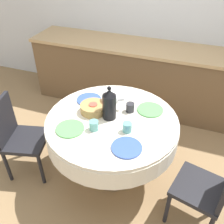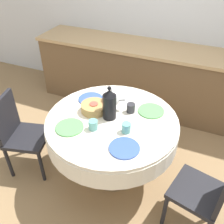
{
  "view_description": "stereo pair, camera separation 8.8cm",
  "coord_description": "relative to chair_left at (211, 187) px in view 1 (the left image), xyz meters",
  "views": [
    {
      "loc": [
        0.6,
        -1.65,
        2.14
      ],
      "look_at": [
        0.0,
        0.0,
        0.83
      ],
      "focal_mm": 40.0,
      "sensor_mm": 36.0,
      "label": 1
    },
    {
      "loc": [
        0.69,
        -1.62,
        2.14
      ],
      "look_at": [
        0.0,
        0.0,
        0.83
      ],
      "focal_mm": 40.0,
      "sensor_mm": 36.0,
      "label": 2
    }
  ],
  "objects": [
    {
      "name": "plate_near_left",
      "position": [
        -1.2,
        -0.03,
        0.28
      ],
      "size": [
        0.24,
        0.24,
        0.01
      ],
      "primitive_type": "cylinder",
      "color": "#5BA85B",
      "rests_on": "dining_table"
    },
    {
      "name": "dining_table",
      "position": [
        -0.92,
        0.23,
        0.14
      ],
      "size": [
        1.2,
        1.2,
        0.75
      ],
      "color": "brown",
      "rests_on": "ground_plane"
    },
    {
      "name": "kitchen_counter",
      "position": [
        -0.92,
        1.64,
        -0.03
      ],
      "size": [
        3.24,
        0.64,
        0.91
      ],
      "color": "brown",
      "rests_on": "ground_plane"
    },
    {
      "name": "plate_far_left",
      "position": [
        -1.24,
        0.44,
        0.28
      ],
      "size": [
        0.24,
        0.24,
        0.01
      ],
      "primitive_type": "cylinder",
      "color": "#3856AD",
      "rests_on": "dining_table"
    },
    {
      "name": "chair_left",
      "position": [
        0.0,
        0.0,
        0.0
      ],
      "size": [
        0.48,
        0.48,
        0.87
      ],
      "rotation": [
        0.0,
        0.0,
        1.33
      ],
      "color": "black",
      "rests_on": "ground_plane"
    },
    {
      "name": "cup_far_left",
      "position": [
        -1.12,
        0.27,
        0.31
      ],
      "size": [
        0.08,
        0.08,
        0.09
      ],
      "primitive_type": "cylinder",
      "color": "#CC4C3D",
      "rests_on": "dining_table"
    },
    {
      "name": "plate_near_right",
      "position": [
        -0.68,
        -0.08,
        0.28
      ],
      "size": [
        0.24,
        0.24,
        0.01
      ],
      "primitive_type": "cylinder",
      "color": "#3856AD",
      "rests_on": "dining_table"
    },
    {
      "name": "plate_far_right",
      "position": [
        -0.63,
        0.48,
        0.28
      ],
      "size": [
        0.24,
        0.24,
        0.01
      ],
      "primitive_type": "cylinder",
      "color": "#5BA85B",
      "rests_on": "dining_table"
    },
    {
      "name": "wall_back",
      "position": [
        -0.92,
        1.97,
        0.82
      ],
      "size": [
        7.0,
        0.05,
        2.6
      ],
      "color": "silver",
      "rests_on": "ground_plane"
    },
    {
      "name": "teapot",
      "position": [
        -1.0,
        0.4,
        0.37
      ],
      "size": [
        0.23,
        0.17,
        0.21
      ],
      "color": "white",
      "rests_on": "dining_table"
    },
    {
      "name": "chair_right",
      "position": [
        -1.83,
        -0.0,
        0.0
      ],
      "size": [
        0.49,
        0.49,
        0.87
      ],
      "rotation": [
        0.0,
        0.0,
        -1.32
      ],
      "color": "black",
      "rests_on": "ground_plane"
    },
    {
      "name": "bread_basket",
      "position": [
        -1.12,
        0.28,
        0.31
      ],
      "size": [
        0.24,
        0.24,
        0.08
      ],
      "primitive_type": "cylinder",
      "color": "#AD844C",
      "rests_on": "dining_table"
    },
    {
      "name": "cup_near_left",
      "position": [
        -1.01,
        0.04,
        0.31
      ],
      "size": [
        0.08,
        0.08,
        0.09
      ],
      "primitive_type": "cylinder",
      "color": "#5BA39E",
      "rests_on": "dining_table"
    },
    {
      "name": "ground_plane",
      "position": [
        -0.92,
        0.23,
        -0.48
      ],
      "size": [
        12.0,
        12.0,
        0.0
      ],
      "primitive_type": "plane",
      "color": "#8E704C"
    },
    {
      "name": "cup_far_right",
      "position": [
        -0.8,
        0.4,
        0.31
      ],
      "size": [
        0.08,
        0.08,
        0.09
      ],
      "primitive_type": "cylinder",
      "color": "#28282D",
      "rests_on": "dining_table"
    },
    {
      "name": "cup_near_right",
      "position": [
        -0.74,
        0.12,
        0.31
      ],
      "size": [
        0.08,
        0.08,
        0.09
      ],
      "primitive_type": "cylinder",
      "color": "#5BA39E",
      "rests_on": "dining_table"
    },
    {
      "name": "coffee_carafe",
      "position": [
        -0.95,
        0.24,
        0.41
      ],
      "size": [
        0.12,
        0.12,
        0.32
      ],
      "color": "black",
      "rests_on": "dining_table"
    }
  ]
}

